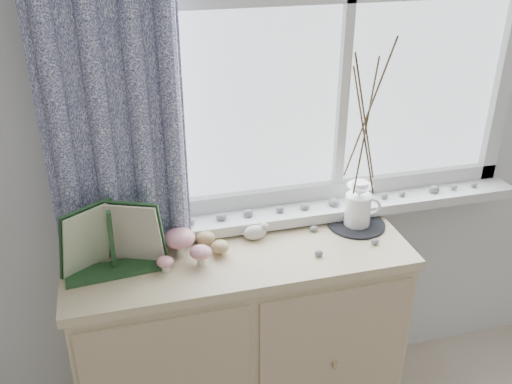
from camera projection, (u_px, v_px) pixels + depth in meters
sideboard at (240, 345)px, 2.18m from camera, size 1.20×0.45×0.85m
botanical_book at (112, 243)px, 1.80m from camera, size 0.38×0.16×0.26m
toadstool_cluster at (183, 244)px, 1.92m from camera, size 0.19×0.16×0.10m
wooden_eggs at (213, 242)px, 1.98m from camera, size 0.10×0.12×0.08m
songbird_figurine at (255, 232)px, 2.05m from camera, size 0.11×0.05×0.06m
crocheted_doily at (356, 224)px, 2.15m from camera, size 0.22×0.22×0.01m
twig_pitcher at (366, 119)px, 1.95m from camera, size 0.34×0.34×0.74m
sideboard_pebbles at (321, 237)px, 2.05m from camera, size 0.33×0.23×0.02m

